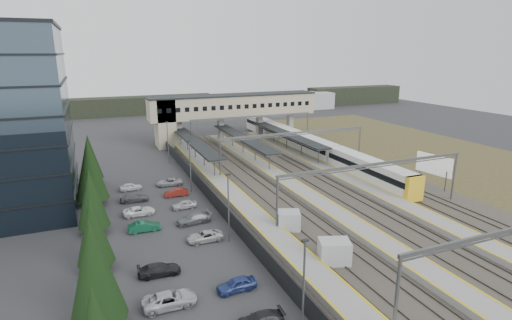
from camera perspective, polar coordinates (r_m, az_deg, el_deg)
name	(u,v)px	position (r m, az deg, el deg)	size (l,w,h in m)	color
ground	(265,207)	(55.87, 1.30, -6.73)	(220.00, 220.00, 0.00)	#2B2B2D
conifer_row	(92,207)	(46.36, -22.41, -6.23)	(4.42, 49.82, 9.50)	black
car_park	(179,238)	(46.65, -10.94, -10.85)	(10.60, 44.51, 1.28)	#B1B1B6
lampposts	(206,182)	(52.97, -7.18, -3.10)	(0.50, 53.25, 8.07)	#5E6062
fence	(210,195)	(57.86, -6.64, -4.98)	(0.08, 90.00, 2.00)	#26282B
relay_cabin_near	(334,252)	(42.12, 11.12, -12.82)	(3.65, 3.16, 2.56)	#A9ACAE
relay_cabin_far	(289,221)	(48.66, 4.70, -8.68)	(3.24, 2.99, 2.41)	#A9ACAE
rail_corridor	(306,186)	(63.94, 7.16, -3.69)	(34.00, 90.00, 0.92)	#3C352F
canopies	(243,138)	(81.26, -1.87, 3.17)	(23.10, 30.00, 3.28)	black
footbridge	(223,109)	(94.75, -4.74, 7.31)	(40.40, 6.40, 11.20)	tan
gantries	(329,152)	(62.04, 10.39, 1.09)	(28.40, 62.28, 7.17)	#5E6062
train	(307,145)	(84.04, 7.31, 2.19)	(2.96, 61.84, 3.73)	silver
billboard	(434,166)	(68.53, 24.05, -0.74)	(1.15, 6.16, 5.32)	#5E6062
scrub_east	(469,164)	(86.83, 28.09, -0.51)	(34.00, 120.00, 0.06)	#42391F
treeline_far	(223,102)	(147.75, -4.79, 8.19)	(170.00, 19.00, 7.00)	black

